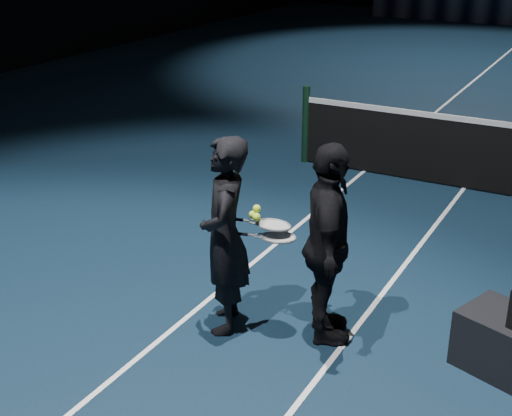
{
  "coord_description": "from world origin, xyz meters",
  "views": [
    {
      "loc": [
        -2.34,
        -8.91,
        3.31
      ],
      "look_at": [
        -4.89,
        -4.23,
        1.11
      ],
      "focal_mm": 50.0,
      "sensor_mm": 36.0,
      "label": 1
    }
  ],
  "objects": [
    {
      "name": "player_a",
      "position": [
        -5.12,
        -4.34,
        0.85
      ],
      "size": [
        0.64,
        0.74,
        1.7
      ],
      "primitive_type": "imported",
      "rotation": [
        0.0,
        0.0,
        -1.11
      ],
      "color": "black",
      "rests_on": "floor"
    },
    {
      "name": "racket_lower",
      "position": [
        -4.69,
        -4.21,
        0.88
      ],
      "size": [
        0.71,
        0.41,
        0.03
      ],
      "primitive_type": null,
      "rotation": [
        0.0,
        0.0,
        0.29
      ],
      "color": "black",
      "rests_on": "player_a"
    },
    {
      "name": "player_b",
      "position": [
        -4.31,
        -4.1,
        0.85
      ],
      "size": [
        0.82,
        1.08,
        1.7
      ],
      "primitive_type": "imported",
      "rotation": [
        0.0,
        0.0,
        2.03
      ],
      "color": "black",
      "rests_on": "floor"
    },
    {
      "name": "tennis_balls",
      "position": [
        -4.88,
        -4.26,
        1.07
      ],
      "size": [
        0.12,
        0.1,
        0.12
      ],
      "primitive_type": null,
      "color": "#D9EB31",
      "rests_on": "racket_upper"
    },
    {
      "name": "net_post_left",
      "position": [
        -6.4,
        0.0,
        0.55
      ],
      "size": [
        0.1,
        0.1,
        1.1
      ],
      "primitive_type": "cylinder",
      "color": "black",
      "rests_on": "floor"
    },
    {
      "name": "racket_upper",
      "position": [
        -4.75,
        -4.19,
        0.97
      ],
      "size": [
        0.71,
        0.45,
        0.1
      ],
      "primitive_type": null,
      "rotation": [
        0.0,
        0.1,
        0.36
      ],
      "color": "black",
      "rests_on": "player_b"
    }
  ]
}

